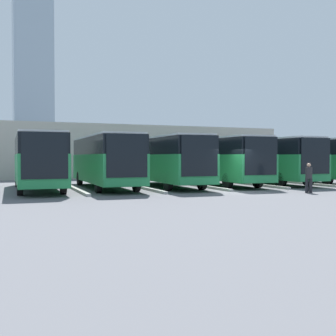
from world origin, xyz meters
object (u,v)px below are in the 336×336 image
Objects in this scene: bus_2 at (219,159)px; pedestrian at (309,177)px; bus_3 at (166,159)px; bus_1 at (267,159)px; bus_0 at (309,159)px; bus_4 at (105,159)px; bus_5 at (38,159)px.

pedestrian is at bearing 101.30° from bus_2.
bus_3 is 6.49× the size of pedestrian.
bus_2 is (4.20, 0.01, 0.00)m from bus_1.
bus_0 is 1.00× the size of bus_4.
bus_4 is at bearing -178.77° from bus_5.
bus_1 and bus_2 have the same top height.
bus_2 is at bearing 3.13° from bus_0.
bus_3 and bus_4 have the same top height.
bus_1 is 1.00× the size of bus_2.
bus_2 is at bearing 2.07° from bus_1.
bus_5 is at bearing 2.00° from bus_0.
bus_2 is 12.59m from bus_5.
bus_0 reaches higher than pedestrian.
bus_3 is at bearing 3.42° from bus_2.
pedestrian is at bearing 127.12° from bus_3.
bus_3 is at bearing 174.13° from pedestrian.
bus_1 reaches higher than pedestrian.
bus_3 is 1.00× the size of bus_4.
bus_1 is 6.49× the size of pedestrian.
bus_5 is (12.59, -0.16, 0.00)m from bus_2.
bus_2 and bus_4 have the same top height.
bus_0 is at bearing -175.81° from bus_1.
bus_3 is (12.59, 0.28, 0.00)m from bus_0.
bus_3 is 4.20m from bus_4.
bus_4 is (16.79, 0.07, 0.00)m from bus_0.
bus_0 and bus_1 have the same top height.
bus_2 is 1.00× the size of bus_5.
bus_4 is 6.49× the size of pedestrian.
pedestrian is at bearing 151.81° from bus_5.
bus_4 reaches higher than pedestrian.
bus_5 is 16.10m from pedestrian.
bus_2 is at bearing -178.74° from bus_4.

